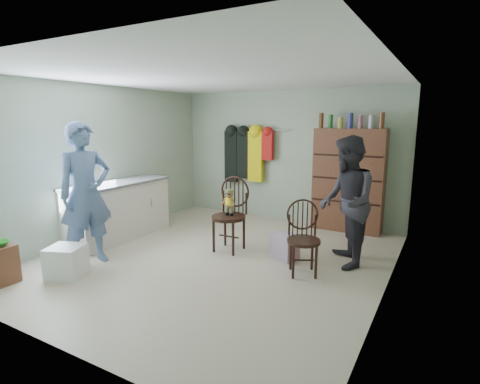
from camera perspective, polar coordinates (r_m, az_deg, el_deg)
The scene contains 12 objects.
ground_plane at distance 5.44m, azimuth -3.38°, elevation -9.97°, with size 5.00×5.00×0.00m, color beige.
room_walls at distance 5.55m, azimuth -0.57°, elevation 7.18°, with size 5.00×5.00×5.00m.
counter at distance 6.53m, azimuth -17.99°, elevation -2.62°, with size 0.64×1.86×0.94m.
stool at distance 5.41m, azimuth -32.60°, elevation -9.24°, with size 0.33×0.28×0.47m, color brown.
plastic_tub at distance 5.25m, azimuth -24.97°, elevation -9.56°, with size 0.41×0.39×0.39m, color white.
chair_front at distance 5.60m, azimuth -1.44°, elevation -2.65°, with size 0.51×0.51×1.11m.
chair_far at distance 4.85m, azimuth 9.60°, elevation -6.41°, with size 0.57×0.57×0.95m.
striped_bag at distance 5.37m, azimuth 6.82°, elevation -8.25°, with size 0.35×0.27×0.37m, color #E57283.
person_left at distance 5.43m, azimuth -22.47°, elevation -0.29°, with size 0.70×0.46×1.93m, color #56709E.
person_right at distance 5.13m, azimuth 15.92°, elevation -1.47°, with size 0.85×0.66×1.75m, color #2D2B33.
dresser at distance 6.82m, azimuth 16.20°, elevation 1.82°, with size 1.20×0.39×2.06m.
coat_rack at distance 7.59m, azimuth 1.00°, elevation 5.69°, with size 1.42×0.12×1.09m.
Camera 1 is at (2.77, -4.27, 1.94)m, focal length 28.00 mm.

